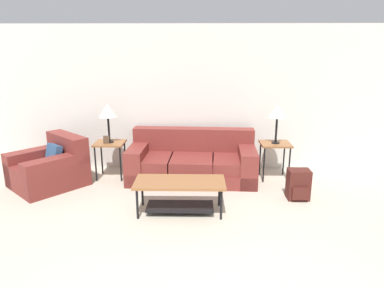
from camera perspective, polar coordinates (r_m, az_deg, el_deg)
name	(u,v)px	position (r m, az deg, el deg)	size (l,w,h in m)	color
wall_back	(211,99)	(6.26, 3.21, 7.47)	(8.99, 0.06, 2.60)	silver
couch	(192,162)	(5.91, 0.05, -3.03)	(2.18, 1.10, 0.82)	maroon
armchair	(50,169)	(6.07, -22.54, -3.80)	(1.39, 1.40, 0.80)	maroon
coffee_table	(180,189)	(4.67, -2.03, -7.53)	(1.22, 0.54, 0.45)	#935B33
side_table_left	(110,147)	(6.04, -13.52, -0.41)	(0.50, 0.45, 0.63)	#935B33
side_table_right	(275,147)	(5.99, 13.68, -0.54)	(0.50, 0.45, 0.63)	#935B33
table_lamp_left	(108,111)	(5.91, -13.89, 5.30)	(0.31, 0.31, 0.66)	black
table_lamp_right	(277,112)	(5.86, 14.06, 5.21)	(0.31, 0.31, 0.66)	black
backpack	(298,185)	(5.36, 17.31, -6.50)	(0.32, 0.31, 0.46)	#4C1E19
picture_frame	(106,140)	(5.95, -14.09, 0.72)	(0.10, 0.04, 0.13)	#4C3828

